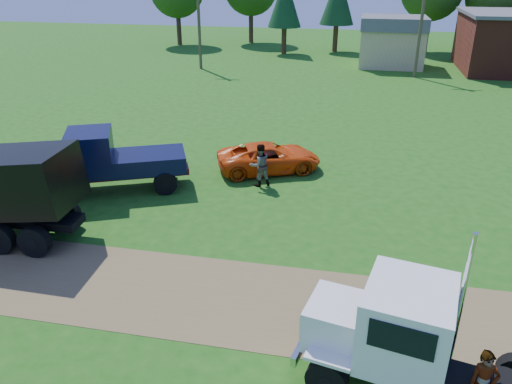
# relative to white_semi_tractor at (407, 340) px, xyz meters

# --- Properties ---
(ground) EXTENTS (140.00, 140.00, 0.00)m
(ground) POSITION_rel_white_semi_tractor_xyz_m (-2.75, 2.53, -1.43)
(ground) COLOR #1A5312
(ground) RESTS_ON ground
(dirt_track) EXTENTS (120.00, 4.20, 0.01)m
(dirt_track) POSITION_rel_white_semi_tractor_xyz_m (-2.75, 2.53, -1.42)
(dirt_track) COLOR brown
(dirt_track) RESTS_ON ground
(white_semi_tractor) EXTENTS (7.10, 3.56, 4.19)m
(white_semi_tractor) POSITION_rel_white_semi_tractor_xyz_m (0.00, 0.00, 0.00)
(white_semi_tractor) COLOR black
(white_semi_tractor) RESTS_ON ground
(navy_truck) EXTENTS (6.48, 4.45, 2.78)m
(navy_truck) POSITION_rel_white_semi_tractor_xyz_m (-12.20, 9.22, -0.01)
(navy_truck) COLOR maroon
(navy_truck) RESTS_ON ground
(orange_pickup) EXTENTS (5.50, 4.16, 1.39)m
(orange_pickup) POSITION_rel_white_semi_tractor_xyz_m (-5.57, 12.95, -0.74)
(orange_pickup) COLOR #E1490A
(orange_pickup) RESTS_ON ground
(spectator_b) EXTENTS (1.22, 1.16, 1.99)m
(spectator_b) POSITION_rel_white_semi_tractor_xyz_m (-5.67, 11.12, -0.44)
(spectator_b) COLOR #999999
(spectator_b) RESTS_ON ground
(tan_shed) EXTENTS (6.20, 5.40, 4.70)m
(tan_shed) POSITION_rel_white_semi_tractor_xyz_m (1.25, 42.53, 0.99)
(tan_shed) COLOR tan
(tan_shed) RESTS_ON ground
(utility_poles) EXTENTS (42.20, 0.28, 9.00)m
(utility_poles) POSITION_rel_white_semi_tractor_xyz_m (3.25, 37.53, 3.28)
(utility_poles) COLOR brown
(utility_poles) RESTS_ON ground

